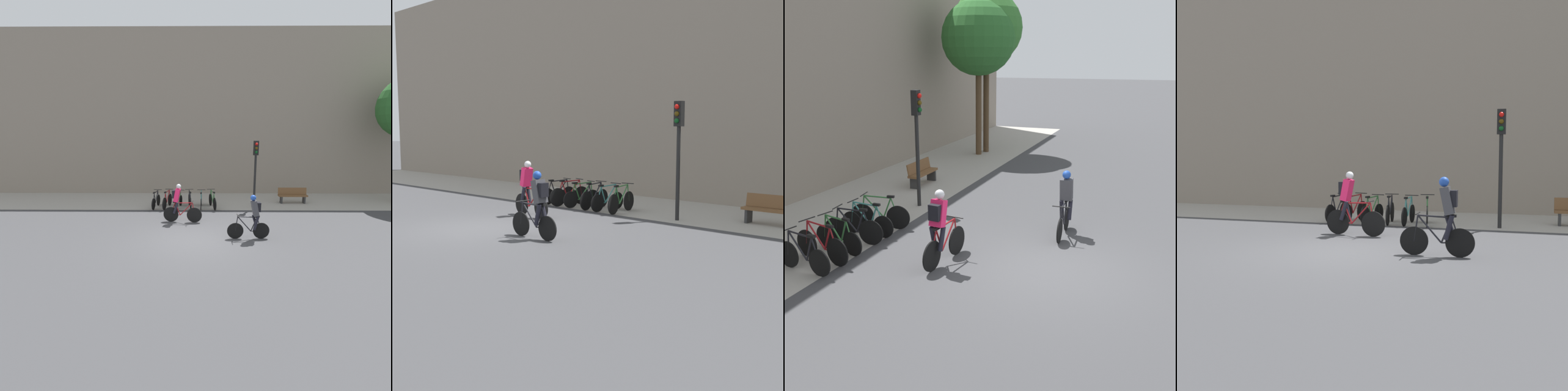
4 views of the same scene
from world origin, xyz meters
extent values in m
plane|color=#3D3D3F|center=(0.00, 0.00, 0.00)|extent=(200.00, 200.00, 0.00)
cube|color=#A39E93|center=(0.00, 6.75, 0.00)|extent=(44.00, 4.50, 0.01)
cylinder|color=black|center=(0.04, 2.28, 0.35)|extent=(0.71, 0.11, 0.71)
cylinder|color=black|center=(-1.05, 2.41, 0.35)|extent=(0.71, 0.11, 0.71)
cylinder|color=maroon|center=(-0.33, 2.33, 0.63)|extent=(0.60, 0.11, 0.63)
cylinder|color=maroon|center=(-0.74, 2.37, 0.62)|extent=(0.28, 0.07, 0.58)
cylinder|color=maroon|center=(-0.45, 2.34, 0.92)|extent=(0.81, 0.13, 0.07)
cylinder|color=maroon|center=(-0.83, 2.38, 0.34)|extent=(0.44, 0.08, 0.05)
cylinder|color=maroon|center=(-0.95, 2.39, 0.63)|extent=(0.23, 0.06, 0.56)
cylinder|color=maroon|center=(0.00, 2.29, 0.64)|extent=(0.13, 0.05, 0.59)
cylinder|color=black|center=(-0.05, 2.29, 0.97)|extent=(0.08, 0.46, 0.03)
cube|color=black|center=(-0.86, 2.38, 0.94)|extent=(0.21, 0.10, 0.06)
cube|color=#EA1E56|center=(-0.76, 2.37, 1.27)|extent=(0.35, 0.35, 0.63)
sphere|color=silver|center=(-0.68, 2.36, 1.68)|extent=(0.24, 0.24, 0.22)
cylinder|color=black|center=(-0.82, 2.27, 0.70)|extent=(0.28, 0.14, 0.56)
cylinder|color=black|center=(-0.79, 2.49, 0.70)|extent=(0.25, 0.14, 0.56)
cube|color=black|center=(-0.90, 2.39, 1.32)|extent=(0.17, 0.27, 0.36)
cylinder|color=black|center=(1.68, 0.14, 0.32)|extent=(0.64, 0.05, 0.64)
cylinder|color=black|center=(2.70, 0.16, 0.32)|extent=(0.64, 0.05, 0.64)
cylinder|color=black|center=(2.03, 0.14, 0.60)|extent=(0.56, 0.05, 0.62)
cylinder|color=black|center=(2.40, 0.15, 0.59)|extent=(0.26, 0.05, 0.58)
cylinder|color=black|center=(2.14, 0.15, 0.89)|extent=(0.76, 0.06, 0.07)
cylinder|color=black|center=(2.50, 0.15, 0.31)|extent=(0.41, 0.04, 0.05)
cylinder|color=black|center=(2.61, 0.15, 0.60)|extent=(0.21, 0.04, 0.56)
cylinder|color=black|center=(1.72, 0.14, 0.61)|extent=(0.12, 0.04, 0.59)
cylinder|color=black|center=(1.76, 0.14, 0.94)|extent=(0.04, 0.46, 0.03)
cube|color=black|center=(2.52, 0.15, 0.91)|extent=(0.20, 0.08, 0.06)
cube|color=#3D3D42|center=(2.42, 0.15, 1.24)|extent=(0.33, 0.33, 0.63)
sphere|color=#1E47AD|center=(2.34, 0.15, 1.65)|extent=(0.22, 0.22, 0.22)
cylinder|color=black|center=(2.46, 0.26, 0.67)|extent=(0.28, 0.12, 0.56)
cylinder|color=black|center=(2.47, 0.04, 0.67)|extent=(0.24, 0.11, 0.56)
cube|color=black|center=(2.56, 0.15, 1.29)|extent=(0.15, 0.26, 0.36)
cylinder|color=black|center=(-2.04, 5.52, 0.31)|extent=(0.13, 0.62, 0.62)
cylinder|color=black|center=(-2.19, 4.55, 0.31)|extent=(0.13, 0.62, 0.62)
cylinder|color=black|center=(-2.09, 5.19, 0.59)|extent=(0.12, 0.54, 0.62)
cylinder|color=black|center=(-2.14, 4.83, 0.58)|extent=(0.08, 0.26, 0.58)
cylinder|color=black|center=(-2.11, 5.09, 0.88)|extent=(0.15, 0.73, 0.07)
cylinder|color=black|center=(-2.16, 4.74, 0.30)|extent=(0.09, 0.39, 0.05)
cylinder|color=black|center=(-2.17, 4.64, 0.59)|extent=(0.06, 0.21, 0.56)
cylinder|color=black|center=(-2.05, 5.48, 0.60)|extent=(0.05, 0.12, 0.58)
cylinder|color=black|center=(-2.05, 5.44, 0.93)|extent=(0.46, 0.10, 0.03)
cube|color=black|center=(-2.16, 4.73, 0.90)|extent=(0.11, 0.21, 0.06)
cylinder|color=black|center=(-1.39, 5.55, 0.34)|extent=(0.17, 0.67, 0.67)
cylinder|color=black|center=(-1.59, 4.53, 0.34)|extent=(0.17, 0.67, 0.67)
cylinder|color=maroon|center=(-1.46, 5.20, 0.62)|extent=(0.15, 0.57, 0.62)
cylinder|color=maroon|center=(-1.53, 4.82, 0.60)|extent=(0.09, 0.27, 0.58)
cylinder|color=maroon|center=(-1.48, 5.09, 0.90)|extent=(0.19, 0.77, 0.07)
cylinder|color=maroon|center=(-1.55, 4.73, 0.33)|extent=(0.11, 0.42, 0.05)
cylinder|color=maroon|center=(-1.57, 4.62, 0.61)|extent=(0.07, 0.22, 0.56)
cylinder|color=maroon|center=(-1.40, 5.51, 0.63)|extent=(0.06, 0.12, 0.59)
cylinder|color=black|center=(-1.41, 5.47, 0.96)|extent=(0.46, 0.12, 0.03)
cube|color=black|center=(-1.56, 4.71, 0.93)|extent=(0.12, 0.21, 0.06)
cylinder|color=black|center=(-0.77, 5.51, 0.30)|extent=(0.15, 0.60, 0.60)
cylinder|color=black|center=(-0.96, 4.56, 0.30)|extent=(0.15, 0.60, 0.60)
cylinder|color=#2D6B33|center=(-0.84, 5.19, 0.58)|extent=(0.14, 0.53, 0.62)
cylinder|color=#2D6B33|center=(-0.91, 4.84, 0.57)|extent=(0.09, 0.25, 0.58)
cylinder|color=#2D6B33|center=(-0.86, 5.08, 0.87)|extent=(0.18, 0.71, 0.07)
cylinder|color=#2D6B33|center=(-0.92, 4.75, 0.29)|extent=(0.11, 0.39, 0.05)
cylinder|color=#2D6B33|center=(-0.95, 4.65, 0.58)|extent=(0.07, 0.21, 0.56)
cylinder|color=#2D6B33|center=(-0.78, 5.47, 0.59)|extent=(0.06, 0.12, 0.58)
cylinder|color=black|center=(-0.79, 5.43, 0.92)|extent=(0.46, 0.12, 0.03)
cube|color=black|center=(-0.93, 4.73, 0.89)|extent=(0.12, 0.21, 0.06)
cylinder|color=black|center=(-0.30, 5.52, 0.33)|extent=(0.11, 0.66, 0.66)
cylinder|color=black|center=(-0.19, 4.55, 0.33)|extent=(0.11, 0.66, 0.66)
cylinder|color=black|center=(-0.26, 5.19, 0.61)|extent=(0.10, 0.54, 0.62)
cylinder|color=black|center=(-0.22, 4.83, 0.60)|extent=(0.07, 0.25, 0.58)
cylinder|color=black|center=(-0.25, 5.09, 0.89)|extent=(0.12, 0.72, 0.07)
cylinder|color=black|center=(-0.21, 4.75, 0.32)|extent=(0.08, 0.39, 0.05)
cylinder|color=black|center=(-0.20, 4.64, 0.60)|extent=(0.06, 0.21, 0.56)
cylinder|color=black|center=(-0.30, 5.48, 0.62)|extent=(0.05, 0.12, 0.58)
cylinder|color=black|center=(-0.29, 5.44, 0.95)|extent=(0.46, 0.08, 0.03)
cube|color=black|center=(-0.21, 4.73, 0.92)|extent=(0.10, 0.21, 0.06)
cylinder|color=black|center=(0.39, 5.54, 0.30)|extent=(0.05, 0.61, 0.61)
cylinder|color=black|center=(0.36, 4.54, 0.30)|extent=(0.05, 0.61, 0.61)
cylinder|color=teal|center=(0.38, 5.20, 0.59)|extent=(0.06, 0.55, 0.62)
cylinder|color=teal|center=(0.37, 4.83, 0.57)|extent=(0.05, 0.26, 0.58)
cylinder|color=teal|center=(0.38, 5.09, 0.87)|extent=(0.06, 0.74, 0.07)
cylinder|color=teal|center=(0.37, 4.74, 0.30)|extent=(0.04, 0.40, 0.05)
cylinder|color=teal|center=(0.37, 4.63, 0.58)|extent=(0.04, 0.21, 0.56)
cylinder|color=teal|center=(0.39, 5.50, 0.59)|extent=(0.04, 0.12, 0.58)
cylinder|color=black|center=(0.39, 5.46, 0.92)|extent=(0.46, 0.04, 0.03)
cube|color=black|center=(0.37, 4.72, 0.89)|extent=(0.09, 0.20, 0.06)
cylinder|color=black|center=(0.91, 5.55, 0.34)|extent=(0.16, 0.67, 0.67)
cylinder|color=black|center=(1.10, 4.52, 0.34)|extent=(0.16, 0.67, 0.67)
cylinder|color=#2D6B33|center=(0.97, 5.20, 0.62)|extent=(0.14, 0.57, 0.62)
cylinder|color=#2D6B33|center=(1.04, 4.82, 0.60)|extent=(0.09, 0.27, 0.58)
cylinder|color=#2D6B33|center=(0.99, 5.09, 0.90)|extent=(0.18, 0.77, 0.07)
cylinder|color=#2D6B33|center=(1.06, 4.73, 0.33)|extent=(0.11, 0.42, 0.05)
cylinder|color=#2D6B33|center=(1.08, 4.61, 0.61)|extent=(0.07, 0.22, 0.56)
cylinder|color=#2D6B33|center=(0.91, 5.51, 0.63)|extent=(0.06, 0.12, 0.59)
cylinder|color=black|center=(0.92, 5.47, 0.96)|extent=(0.46, 0.11, 0.03)
cube|color=black|center=(1.06, 4.71, 0.93)|extent=(0.12, 0.21, 0.06)
cylinder|color=black|center=(3.28, 5.03, 1.83)|extent=(0.12, 0.12, 3.65)
cube|color=black|center=(3.28, 5.03, 3.27)|extent=(0.26, 0.20, 0.76)
sphere|color=red|center=(3.28, 4.90, 3.48)|extent=(0.15, 0.15, 0.15)
sphere|color=#4C380A|center=(3.28, 4.90, 3.27)|extent=(0.15, 0.15, 0.15)
sphere|color=#0C4719|center=(3.28, 4.90, 3.06)|extent=(0.15, 0.15, 0.15)
cube|color=brown|center=(5.74, 6.16, 0.45)|extent=(1.66, 0.40, 0.08)
cube|color=brown|center=(5.74, 6.34, 0.69)|extent=(1.66, 0.12, 0.40)
cube|color=#2D2D2D|center=(5.08, 6.16, 0.23)|extent=(0.08, 0.36, 0.45)
cube|color=#2D2D2D|center=(6.41, 6.16, 0.23)|extent=(0.08, 0.36, 0.45)
cylinder|color=#4C3823|center=(12.01, 6.39, 2.18)|extent=(0.28, 0.28, 4.35)
sphere|color=#286028|center=(12.01, 6.39, 5.47)|extent=(3.46, 3.46, 3.46)
cylinder|color=#4C3823|center=(12.81, 6.31, 2.41)|extent=(0.28, 0.28, 4.83)
sphere|color=#33702D|center=(12.81, 6.31, 5.94)|extent=(3.43, 3.43, 3.43)
camera|label=1|loc=(0.23, -11.28, 4.19)|focal=28.00mm
camera|label=2|loc=(12.79, -8.89, 2.85)|focal=50.00mm
camera|label=3|loc=(-10.06, -2.23, 4.61)|focal=45.00mm
camera|label=4|loc=(4.08, -10.49, 2.18)|focal=45.00mm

